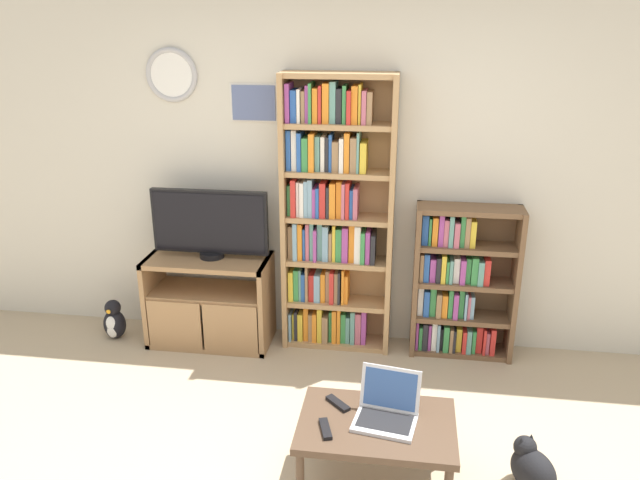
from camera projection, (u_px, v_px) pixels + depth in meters
wall_back at (343, 171)px, 4.47m from camera, size 5.98×0.09×2.60m
tv_stand at (209, 301)px, 4.67m from camera, size 0.91×0.43×0.68m
television at (210, 224)px, 4.50m from camera, size 0.85×0.18×0.51m
bookshelf_tall at (332, 218)px, 4.44m from camera, size 0.79×0.26×2.01m
bookshelf_short at (458, 285)px, 4.48m from camera, size 0.73×0.26×1.12m
coffee_table at (377, 430)px, 3.20m from camera, size 0.80×0.54×0.40m
laptop at (387, 408)px, 3.19m from camera, size 0.35×0.32×0.25m
remote_near_laptop at (338, 403)px, 3.32m from camera, size 0.15×0.14×0.02m
remote_far_from_laptop at (325, 429)px, 3.12m from camera, size 0.09×0.17×0.02m
cat at (532, 468)px, 3.27m from camera, size 0.46×0.45×0.28m
penguin_figurine at (114, 321)px, 4.79m from camera, size 0.17×0.15×0.32m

